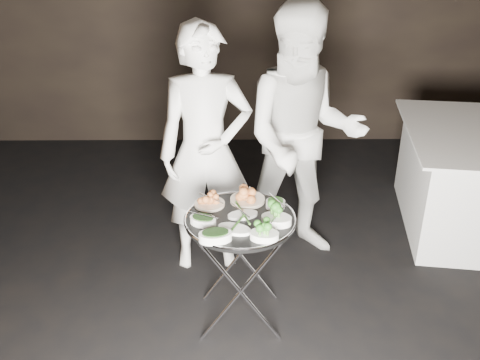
{
  "coord_description": "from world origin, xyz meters",
  "views": [
    {
      "loc": [
        -0.19,
        -2.38,
        2.41
      ],
      "look_at": [
        -0.16,
        0.54,
        0.95
      ],
      "focal_mm": 40.0,
      "sensor_mm": 36.0,
      "label": 1
    }
  ],
  "objects_px": {
    "tray_stand": "(240,265)",
    "serving_tray": "(240,220)",
    "waiter_right": "(302,137)",
    "waiter_left": "(206,152)"
  },
  "relations": [
    {
      "from": "tray_stand",
      "to": "serving_tray",
      "type": "relative_size",
      "value": 1.11
    },
    {
      "from": "tray_stand",
      "to": "waiter_right",
      "type": "relative_size",
      "value": 0.39
    },
    {
      "from": "tray_stand",
      "to": "waiter_right",
      "type": "distance_m",
      "value": 1.08
    },
    {
      "from": "tray_stand",
      "to": "waiter_left",
      "type": "relative_size",
      "value": 0.42
    },
    {
      "from": "serving_tray",
      "to": "waiter_right",
      "type": "distance_m",
      "value": 0.96
    },
    {
      "from": "waiter_left",
      "to": "waiter_right",
      "type": "xyz_separation_m",
      "value": [
        0.7,
        0.14,
        0.05
      ]
    },
    {
      "from": "serving_tray",
      "to": "waiter_right",
      "type": "bearing_deg",
      "value": 60.84
    },
    {
      "from": "serving_tray",
      "to": "waiter_right",
      "type": "relative_size",
      "value": 0.36
    },
    {
      "from": "serving_tray",
      "to": "waiter_left",
      "type": "relative_size",
      "value": 0.38
    },
    {
      "from": "waiter_right",
      "to": "serving_tray",
      "type": "bearing_deg",
      "value": -118.67
    }
  ]
}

